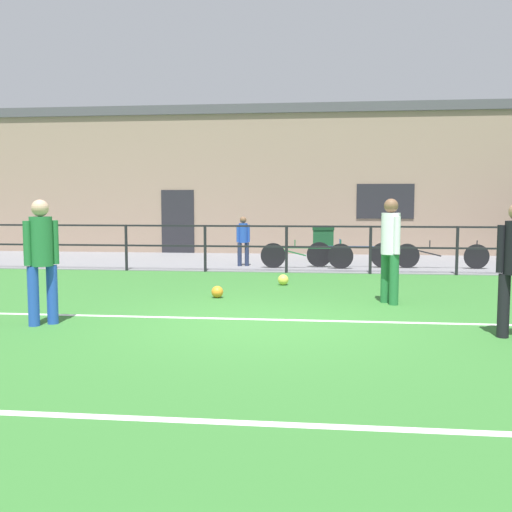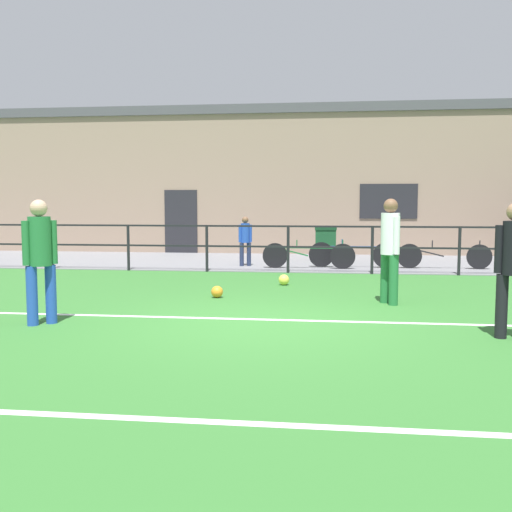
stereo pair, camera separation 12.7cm
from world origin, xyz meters
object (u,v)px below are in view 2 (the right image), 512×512
bicycle_parked_0 (444,256)px  player_winger (390,245)px  bicycle_parked_2 (308,255)px  trash_bin_0 (326,244)px  soccer_ball_spare (217,292)px  spectator_child (245,238)px  player_striker (40,254)px  soccer_ball_match (284,280)px  bicycle_parked_3 (353,254)px

bicycle_parked_0 → player_winger: bearing=-109.3°
bicycle_parked_2 → trash_bin_0: bearing=77.1°
soccer_ball_spare → trash_bin_0: (1.88, 6.57, 0.41)m
spectator_child → trash_bin_0: bearing=-162.9°
soccer_ball_spare → bicycle_parked_0: bearing=46.2°
player_striker → bicycle_parked_0: 10.32m
bicycle_parked_0 → spectator_child: bearing=179.8°
soccer_ball_match → bicycle_parked_3: size_ratio=0.10×
soccer_ball_match → trash_bin_0: bearing=80.4°
soccer_ball_spare → bicycle_parked_3: bicycle_parked_3 is taller
bicycle_parked_3 → soccer_ball_match: bearing=-114.6°
spectator_child → bicycle_parked_2: (1.68, -0.38, -0.41)m
bicycle_parked_2 → bicycle_parked_3: bicycle_parked_3 is taller
player_winger → soccer_ball_spare: bearing=-122.6°
bicycle_parked_2 → bicycle_parked_0: bearing=6.0°
trash_bin_0 → bicycle_parked_3: bearing=-64.3°
bicycle_parked_2 → trash_bin_0: trash_bin_0 is taller
bicycle_parked_2 → soccer_ball_match: bearing=-97.5°
spectator_child → bicycle_parked_2: size_ratio=0.55×
player_striker → soccer_ball_match: player_striker is taller
player_striker → spectator_child: player_striker is taller
spectator_child → soccer_ball_spare: bearing=74.6°
player_winger → bicycle_parked_3: bearing=156.9°
bicycle_parked_0 → bicycle_parked_2: bicycle_parked_2 is taller
bicycle_parked_3 → trash_bin_0: (-0.71, 1.48, 0.15)m
bicycle_parked_2 → player_winger: bearing=-72.8°
soccer_ball_match → soccer_ball_spare: soccer_ball_match is taller
trash_bin_0 → soccer_ball_match: bearing=-99.6°
player_striker → bicycle_parked_3: size_ratio=0.77×
spectator_child → player_winger: bearing=103.1°
soccer_ball_spare → spectator_child: size_ratio=0.16×
soccer_ball_match → player_winger: bearing=-46.3°
soccer_ball_spare → bicycle_parked_3: size_ratio=0.09×
player_winger → soccer_ball_match: size_ratio=8.03×
player_winger → bicycle_parked_2: size_ratio=0.75×
soccer_ball_spare → trash_bin_0: size_ratio=0.22×
soccer_ball_match → player_striker: bearing=-125.3°
soccer_ball_spare → spectator_child: 5.14m
spectator_child → bicycle_parked_3: spectator_child is taller
spectator_child → player_striker: bearing=59.0°
bicycle_parked_0 → bicycle_parked_3: (-2.28, 0.00, 0.01)m
player_striker → spectator_child: 7.89m
player_winger → bicycle_parked_3: size_ratio=0.77×
player_striker → soccer_ball_spare: player_striker is taller
soccer_ball_match → bicycle_parked_3: bicycle_parked_3 is taller
player_striker → soccer_ball_match: size_ratio=7.94×
player_striker → bicycle_parked_2: player_striker is taller
spectator_child → soccer_ball_match: bearing=93.2°
player_striker → bicycle_parked_0: bearing=-174.8°
spectator_child → bicycle_parked_0: 5.11m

